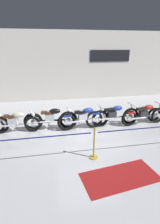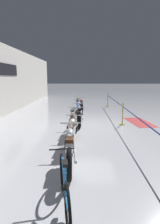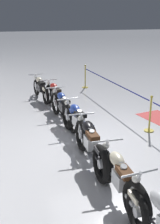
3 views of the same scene
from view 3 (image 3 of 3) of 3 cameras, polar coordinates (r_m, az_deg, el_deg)
name	(u,v)px [view 3 (image 3 of 3)]	position (r m, az deg, el deg)	size (l,w,h in m)	color
ground_plane	(97,137)	(7.71, 3.42, -5.02)	(120.00, 120.00, 0.00)	silver
motorcycle_cream_1	(120,180)	(5.00, 8.12, -13.48)	(2.09, 0.62, 0.91)	black
motorcycle_black_2	(90,144)	(6.14, 2.03, -6.53)	(2.23, 0.62, 0.97)	black
motorcycle_blue_3	(78,122)	(7.37, -0.49, -2.14)	(2.24, 0.62, 0.96)	black
motorcycle_blue_4	(63,108)	(8.53, -3.40, 0.85)	(2.45, 0.62, 0.96)	black
motorcycle_red_5	(55,96)	(9.88, -5.02, 3.23)	(2.19, 0.62, 0.94)	black
motorcycle_cream_6	(41,88)	(11.09, -7.98, 4.78)	(2.07, 0.62, 0.91)	black
stanchion_mid_left	(150,119)	(8.18, 13.99, -1.44)	(0.28, 0.28, 1.05)	gold
stanchion_mid_right	(85,80)	(12.95, 1.06, 6.52)	(0.28, 0.28, 1.05)	gold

